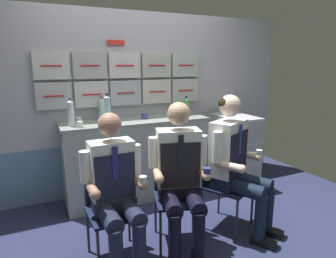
{
  "coord_description": "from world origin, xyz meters",
  "views": [
    {
      "loc": [
        -1.16,
        -2.08,
        1.56
      ],
      "look_at": [
        0.01,
        0.43,
        0.94
      ],
      "focal_mm": 31.69,
      "sensor_mm": 36.0,
      "label": 1
    }
  ],
  "objects_px": {
    "folding_chair_center": "(176,185)",
    "water_bottle_tall": "(107,109)",
    "folding_chair_right": "(219,175)",
    "crew_member_right": "(235,158)",
    "coffee_cup_white": "(80,124)",
    "crew_member_left": "(116,187)",
    "crew_member_center": "(180,172)",
    "service_trolley": "(234,147)",
    "folding_chair_left": "(110,197)"
  },
  "relations": [
    {
      "from": "service_trolley",
      "to": "folding_chair_left",
      "type": "height_order",
      "value": "service_trolley"
    },
    {
      "from": "folding_chair_center",
      "to": "water_bottle_tall",
      "type": "height_order",
      "value": "water_bottle_tall"
    },
    {
      "from": "water_bottle_tall",
      "to": "coffee_cup_white",
      "type": "relative_size",
      "value": 5.04
    },
    {
      "from": "folding_chair_center",
      "to": "crew_member_right",
      "type": "height_order",
      "value": "crew_member_right"
    },
    {
      "from": "service_trolley",
      "to": "folding_chair_right",
      "type": "distance_m",
      "value": 1.09
    },
    {
      "from": "service_trolley",
      "to": "folding_chair_right",
      "type": "bearing_deg",
      "value": -134.56
    },
    {
      "from": "service_trolley",
      "to": "folding_chair_center",
      "type": "relative_size",
      "value": 1.1
    },
    {
      "from": "crew_member_left",
      "to": "folding_chair_center",
      "type": "xyz_separation_m",
      "value": [
        0.59,
        0.15,
        -0.15
      ]
    },
    {
      "from": "crew_member_left",
      "to": "folding_chair_right",
      "type": "xyz_separation_m",
      "value": [
        1.06,
        0.18,
        -0.15
      ]
    },
    {
      "from": "water_bottle_tall",
      "to": "crew_member_center",
      "type": "bearing_deg",
      "value": -72.0
    },
    {
      "from": "folding_chair_left",
      "to": "crew_member_left",
      "type": "height_order",
      "value": "crew_member_left"
    },
    {
      "from": "folding_chair_right",
      "to": "crew_member_left",
      "type": "bearing_deg",
      "value": -170.46
    },
    {
      "from": "crew_member_left",
      "to": "crew_member_center",
      "type": "xyz_separation_m",
      "value": [
        0.54,
        0.0,
        0.03
      ]
    },
    {
      "from": "crew_member_right",
      "to": "coffee_cup_white",
      "type": "relative_size",
      "value": 20.43
    },
    {
      "from": "coffee_cup_white",
      "to": "water_bottle_tall",
      "type": "bearing_deg",
      "value": 17.59
    },
    {
      "from": "crew_member_left",
      "to": "coffee_cup_white",
      "type": "height_order",
      "value": "crew_member_left"
    },
    {
      "from": "folding_chair_left",
      "to": "coffee_cup_white",
      "type": "relative_size",
      "value": 13.08
    },
    {
      "from": "crew_member_right",
      "to": "water_bottle_tall",
      "type": "relative_size",
      "value": 4.05
    },
    {
      "from": "crew_member_left",
      "to": "folding_chair_right",
      "type": "distance_m",
      "value": 1.09
    },
    {
      "from": "water_bottle_tall",
      "to": "coffee_cup_white",
      "type": "height_order",
      "value": "water_bottle_tall"
    },
    {
      "from": "folding_chair_left",
      "to": "coffee_cup_white",
      "type": "bearing_deg",
      "value": 96.9
    },
    {
      "from": "folding_chair_left",
      "to": "crew_member_left",
      "type": "distance_m",
      "value": 0.22
    },
    {
      "from": "folding_chair_center",
      "to": "folding_chair_right",
      "type": "distance_m",
      "value": 0.48
    },
    {
      "from": "service_trolley",
      "to": "crew_member_center",
      "type": "xyz_separation_m",
      "value": [
        -1.28,
        -0.96,
        0.2
      ]
    },
    {
      "from": "crew_member_center",
      "to": "folding_chair_right",
      "type": "xyz_separation_m",
      "value": [
        0.52,
        0.18,
        -0.18
      ]
    },
    {
      "from": "service_trolley",
      "to": "crew_member_right",
      "type": "distance_m",
      "value": 1.17
    },
    {
      "from": "service_trolley",
      "to": "crew_member_left",
      "type": "relative_size",
      "value": 0.75
    },
    {
      "from": "service_trolley",
      "to": "folding_chair_right",
      "type": "height_order",
      "value": "service_trolley"
    },
    {
      "from": "service_trolley",
      "to": "crew_member_center",
      "type": "height_order",
      "value": "crew_member_center"
    },
    {
      "from": "folding_chair_center",
      "to": "folding_chair_right",
      "type": "height_order",
      "value": "same"
    },
    {
      "from": "coffee_cup_white",
      "to": "crew_member_right",
      "type": "bearing_deg",
      "value": -36.06
    },
    {
      "from": "folding_chair_left",
      "to": "folding_chair_center",
      "type": "xyz_separation_m",
      "value": [
        0.59,
        -0.01,
        0.0
      ]
    },
    {
      "from": "crew_member_right",
      "to": "folding_chair_left",
      "type": "bearing_deg",
      "value": 173.94
    },
    {
      "from": "folding_chair_center",
      "to": "coffee_cup_white",
      "type": "bearing_deg",
      "value": 131.09
    },
    {
      "from": "folding_chair_center",
      "to": "water_bottle_tall",
      "type": "xyz_separation_m",
      "value": [
        -0.38,
        0.89,
        0.58
      ]
    },
    {
      "from": "crew_member_left",
      "to": "crew_member_right",
      "type": "distance_m",
      "value": 1.14
    },
    {
      "from": "crew_member_right",
      "to": "crew_member_left",
      "type": "bearing_deg",
      "value": -177.93
    },
    {
      "from": "folding_chair_left",
      "to": "crew_member_center",
      "type": "relative_size",
      "value": 0.66
    },
    {
      "from": "coffee_cup_white",
      "to": "service_trolley",
      "type": "bearing_deg",
      "value": 0.43
    },
    {
      "from": "crew_member_center",
      "to": "coffee_cup_white",
      "type": "relative_size",
      "value": 19.89
    },
    {
      "from": "service_trolley",
      "to": "coffee_cup_white",
      "type": "xyz_separation_m",
      "value": [
        -1.93,
        -0.01,
        0.48
      ]
    },
    {
      "from": "folding_chair_right",
      "to": "crew_member_right",
      "type": "bearing_deg",
      "value": -61.67
    },
    {
      "from": "folding_chair_center",
      "to": "crew_member_center",
      "type": "distance_m",
      "value": 0.24
    },
    {
      "from": "crew_member_left",
      "to": "folding_chair_right",
      "type": "bearing_deg",
      "value": 9.54
    },
    {
      "from": "folding_chair_left",
      "to": "folding_chair_right",
      "type": "xyz_separation_m",
      "value": [
        1.07,
        0.02,
        0.0
      ]
    },
    {
      "from": "crew_member_center",
      "to": "crew_member_right",
      "type": "height_order",
      "value": "crew_member_right"
    },
    {
      "from": "service_trolley",
      "to": "crew_member_center",
      "type": "distance_m",
      "value": 1.61
    },
    {
      "from": "folding_chair_center",
      "to": "water_bottle_tall",
      "type": "bearing_deg",
      "value": 113.25
    },
    {
      "from": "folding_chair_right",
      "to": "crew_member_center",
      "type": "bearing_deg",
      "value": -161.02
    },
    {
      "from": "folding_chair_left",
      "to": "folding_chair_center",
      "type": "bearing_deg",
      "value": -0.88
    }
  ]
}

